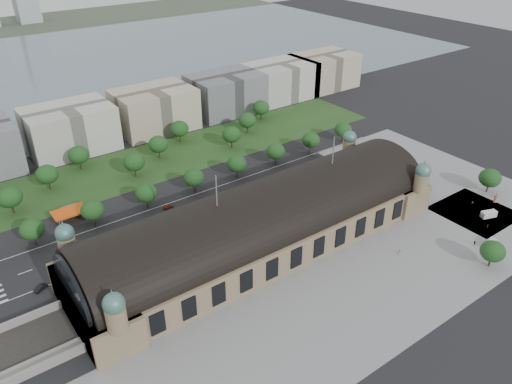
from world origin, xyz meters
TOP-DOWN VIEW (x-y plane):
  - ground at (0.00, 0.00)m, footprint 900.00×900.00m
  - station at (0.00, 0.00)m, footprint 150.00×48.40m
  - plaza_south at (10.00, -44.00)m, footprint 190.00×48.00m
  - plaza_east at (103.00, 0.00)m, footprint 56.00×100.00m
  - road_slab at (-20.00, 38.00)m, footprint 260.00×26.00m
  - grass_belt at (-15.00, 93.00)m, footprint 300.00×45.00m
  - petrol_station at (-53.91, 65.28)m, footprint 14.00×13.00m
  - lake at (0.00, 298.00)m, footprint 700.00×320.00m
  - office_3 at (-30.00, 133.00)m, footprint 45.00×32.00m
  - office_4 at (20.00, 133.00)m, footprint 45.00×32.00m
  - office_5 at (70.00, 133.00)m, footprint 45.00×32.00m
  - office_6 at (115.00, 133.00)m, footprint 45.00×32.00m
  - office_7 at (155.00, 133.00)m, footprint 45.00×32.00m
  - tree_row_2 at (-72.00, 53.00)m, footprint 9.60×9.60m
  - tree_row_3 at (-48.00, 53.00)m, footprint 9.60×9.60m
  - tree_row_4 at (-24.00, 53.00)m, footprint 9.60×9.60m
  - tree_row_5 at (0.00, 53.00)m, footprint 9.60×9.60m
  - tree_row_6 at (24.00, 53.00)m, footprint 9.60×9.60m
  - tree_row_7 at (48.00, 53.00)m, footprint 9.60×9.60m
  - tree_row_8 at (72.00, 53.00)m, footprint 9.60×9.60m
  - tree_row_9 at (96.00, 53.00)m, footprint 9.60×9.60m
  - tree_belt_3 at (-73.00, 83.00)m, footprint 10.40×10.40m
  - tree_belt_4 at (-54.00, 95.00)m, footprint 10.40×10.40m
  - tree_belt_5 at (-35.00, 107.00)m, footprint 10.40×10.40m
  - tree_belt_6 at (-16.00, 83.00)m, footprint 10.40×10.40m
  - tree_belt_7 at (3.00, 95.00)m, footprint 10.40×10.40m
  - tree_belt_8 at (22.00, 107.00)m, footprint 10.40×10.40m
  - tree_belt_9 at (41.00, 83.00)m, footprint 10.40×10.40m
  - tree_belt_10 at (60.00, 95.00)m, footprint 10.40×10.40m
  - tree_belt_11 at (79.00, 107.00)m, footprint 10.40×10.40m
  - tree_plaza_ne at (110.00, -28.00)m, footprint 10.00×10.00m
  - tree_plaza_s at (60.00, -60.00)m, footprint 9.00×9.00m
  - traffic_car_2 at (-62.11, 34.39)m, footprint 5.56×2.84m
  - traffic_car_3 at (-16.81, 47.09)m, footprint 4.95×2.19m
  - traffic_car_4 at (3.10, 38.39)m, footprint 4.12×2.06m
  - traffic_car_5 at (22.60, 38.54)m, footprint 4.36×1.89m
  - traffic_car_6 at (72.64, 33.58)m, footprint 4.84×2.57m
  - parked_car_0 at (-78.09, 24.69)m, footprint 5.17×3.70m
  - parked_car_1 at (-65.24, 21.00)m, footprint 6.05×4.54m
  - parked_car_2 at (-66.94, 25.00)m, footprint 5.22×4.27m
  - parked_car_3 at (-35.86, 25.00)m, footprint 4.86×3.27m
  - parked_car_4 at (-24.90, 25.00)m, footprint 4.84×3.35m
  - parked_car_5 at (-27.96, 21.00)m, footprint 5.63×5.08m
  - parked_car_6 at (-18.00, 25.00)m, footprint 4.79×3.76m
  - bus_west at (-21.10, 30.67)m, footprint 11.56×3.50m
  - bus_mid at (19.39, 27.82)m, footprint 13.42×3.15m
  - bus_east at (40.00, 29.37)m, footprint 12.18×2.97m
  - van_east at (90.40, -40.63)m, footprint 7.15×4.74m
  - van_south at (71.34, -53.95)m, footprint 6.81×4.54m
  - advertising_column at (104.60, -35.44)m, footprint 1.68×1.68m
  - pedestrian_0 at (39.01, -35.61)m, footprint 0.96×0.56m
  - pedestrian_1 at (82.75, -45.32)m, footprint 0.77×0.85m
  - pedestrian_2 at (94.72, -30.51)m, footprint 0.95×1.06m
  - pedestrian_4 at (67.44, -49.13)m, footprint 1.14×1.37m
  - pedestrian_5 at (109.66, -33.17)m, footprint 0.54×0.82m

SIDE VIEW (x-z plane):
  - ground at x=0.00m, z-range 0.00..0.00m
  - plaza_south at x=10.00m, z-range -0.06..0.06m
  - plaza_east at x=103.00m, z-range -0.06..0.06m
  - road_slab at x=-20.00m, z-range -0.05..0.05m
  - grass_belt at x=-15.00m, z-range -0.05..0.05m
  - lake at x=0.00m, z-range -0.04..0.04m
  - traffic_car_6 at x=72.64m, z-range 0.00..1.30m
  - parked_car_6 at x=-18.00m, z-range 0.00..1.30m
  - traffic_car_4 at x=3.10m, z-range 0.00..1.35m
  - traffic_car_5 at x=22.60m, z-range 0.00..1.39m
  - traffic_car_3 at x=-16.81m, z-range 0.00..1.41m
  - parked_car_2 at x=-66.94m, z-range 0.00..1.42m
  - parked_car_5 at x=-27.96m, z-range 0.00..1.45m
  - traffic_car_2 at x=-62.11m, z-range 0.00..1.50m
  - parked_car_4 at x=-24.90m, z-range 0.00..1.51m
  - parked_car_1 at x=-65.24m, z-range 0.00..1.53m
  - parked_car_3 at x=-35.86m, z-range 0.00..1.54m
  - pedestrian_5 at x=109.66m, z-range 0.00..1.57m
  - parked_car_0 at x=-78.09m, z-range 0.00..1.62m
  - pedestrian_2 at x=94.72m, z-range 0.00..1.89m
  - pedestrian_0 at x=39.01m, z-range 0.00..1.95m
  - pedestrian_1 at x=82.75m, z-range 0.00..1.96m
  - pedestrian_4 at x=67.44m, z-range 0.00..1.97m
  - van_south at x=71.34m, z-range -0.06..2.68m
  - van_east at x=90.40m, z-range -0.06..2.81m
  - bus_west at x=-21.10m, z-range 0.00..3.17m
  - advertising_column at x=104.60m, z-range 0.06..3.24m
  - bus_east at x=40.00m, z-range 0.00..3.38m
  - bus_mid at x=19.39m, z-range 0.00..3.74m
  - petrol_station at x=-53.91m, z-range 0.42..5.47m
  - tree_plaza_s at x=60.00m, z-range 1.48..12.13m
  - tree_row_2 at x=-72.00m, z-range 1.67..13.19m
  - tree_row_3 at x=-48.00m, z-range 1.67..13.19m
  - tree_row_4 at x=-24.00m, z-range 1.67..13.19m
  - tree_row_5 at x=0.00m, z-range 1.67..13.19m
  - tree_row_6 at x=24.00m, z-range 1.67..13.19m
  - tree_row_7 at x=48.00m, z-range 1.67..13.19m
  - tree_row_8 at x=72.00m, z-range 1.67..13.19m
  - tree_row_9 at x=96.00m, z-range 1.67..13.19m
  - tree_plaza_ne at x=110.00m, z-range 1.58..13.27m
  - tree_belt_3 at x=-73.00m, z-range 1.81..14.29m
  - tree_belt_4 at x=-54.00m, z-range 1.81..14.29m
  - tree_belt_5 at x=-35.00m, z-range 1.81..14.29m
  - tree_belt_6 at x=-16.00m, z-range 1.81..14.29m
  - tree_belt_7 at x=3.00m, z-range 1.81..14.29m
  - tree_belt_8 at x=22.00m, z-range 1.81..14.29m
  - tree_belt_9 at x=41.00m, z-range 1.81..14.29m
  - tree_belt_10 at x=60.00m, z-range 1.81..14.29m
  - tree_belt_11 at x=79.00m, z-range 1.81..14.29m
  - station at x=0.00m, z-range -11.87..32.43m
  - office_3 at x=-30.00m, z-range 0.00..24.00m
  - office_4 at x=20.00m, z-range 0.00..24.00m
  - office_5 at x=70.00m, z-range 0.00..24.00m
  - office_6 at x=115.00m, z-range 0.00..24.00m
  - office_7 at x=155.00m, z-range 0.00..24.00m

